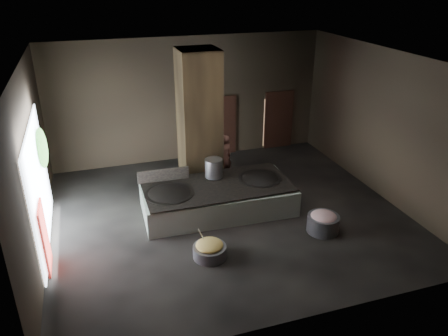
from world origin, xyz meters
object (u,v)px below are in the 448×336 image
object	(u,v)px
wok_left	(169,195)
stock_pot	(214,168)
hearth_platform	(218,199)
wok_right	(260,180)
veg_basin	(210,252)
meat_basin	(323,224)
cook	(224,157)

from	to	relation	value
wok_left	stock_pot	world-z (taller)	stock_pot
hearth_platform	wok_right	distance (m)	1.40
veg_basin	meat_basin	bearing A→B (deg)	3.07
wok_left	veg_basin	xyz separation A→B (m)	(0.56, -2.13, -0.60)
meat_basin	hearth_platform	bearing A→B (deg)	140.16
stock_pot	veg_basin	xyz separation A→B (m)	(-0.94, -2.73, -0.98)
stock_pot	veg_basin	world-z (taller)	stock_pot
veg_basin	meat_basin	xyz separation A→B (m)	(3.28, 0.18, 0.08)
hearth_platform	meat_basin	world-z (taller)	hearth_platform
wok_right	stock_pot	xyz separation A→B (m)	(-1.30, 0.50, 0.38)
wok_left	meat_basin	bearing A→B (deg)	-26.88
hearth_platform	cook	xyz separation A→B (m)	(0.85, 2.00, 0.41)
hearth_platform	wok_left	world-z (taller)	wok_left
hearth_platform	veg_basin	distance (m)	2.36
wok_right	cook	bearing A→B (deg)	104.25
stock_pot	cook	world-z (taller)	cook
hearth_platform	meat_basin	bearing A→B (deg)	-37.83
stock_pot	cook	size ratio (longest dim) A/B	0.36
veg_basin	meat_basin	size ratio (longest dim) A/B	0.96
hearth_platform	wok_right	xyz separation A→B (m)	(1.35, 0.05, 0.37)
wok_left	meat_basin	distance (m)	4.34
cook	meat_basin	bearing A→B (deg)	95.24
wok_left	stock_pot	bearing A→B (deg)	21.80
meat_basin	wok_left	bearing A→B (deg)	153.12
stock_pot	meat_basin	distance (m)	3.58
cook	veg_basin	distance (m)	4.57
hearth_platform	veg_basin	world-z (taller)	hearth_platform
stock_pot	meat_basin	bearing A→B (deg)	-47.37
wok_left	hearth_platform	bearing A→B (deg)	1.97
cook	wok_right	bearing A→B (deg)	88.40
hearth_platform	meat_basin	xyz separation A→B (m)	(2.40, -2.00, -0.14)
hearth_platform	wok_left	distance (m)	1.50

